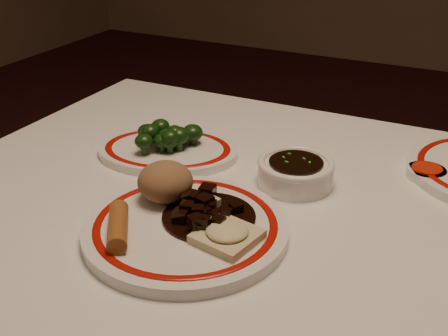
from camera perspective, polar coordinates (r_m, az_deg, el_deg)
dining_table at (r=0.88m, az=6.05°, el=-10.36°), size 1.20×0.90×0.75m
main_plate at (r=0.79m, az=-3.90°, el=-6.11°), size 0.36×0.36×0.02m
rice_mound at (r=0.83m, az=-5.98°, el=-1.39°), size 0.08×0.08×0.06m
spring_roll at (r=0.77m, az=-10.72°, el=-5.85°), size 0.08×0.10×0.03m
fried_wonton at (r=0.74m, az=0.33°, el=-6.72°), size 0.09×0.09×0.02m
stirfry_heap at (r=0.79m, az=-1.87°, el=-4.53°), size 0.13×0.13×0.03m
broccoli_plate at (r=1.02m, az=-5.74°, el=1.77°), size 0.30×0.27×0.02m
broccoli_pile at (r=1.00m, az=-5.62°, el=3.26°), size 0.11×0.11×0.05m
soy_bowl at (r=0.92m, az=7.27°, el=-0.56°), size 0.12×0.12×0.04m
sweet_sour_dish at (r=0.99m, az=19.86°, el=-0.46°), size 0.06×0.06×0.02m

